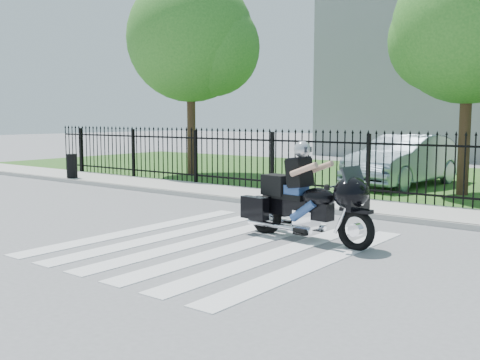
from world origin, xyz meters
The scene contains 12 objects.
ground centered at (0.00, 0.00, 0.00)m, with size 120.00×120.00×0.00m, color slate.
crosswalk centered at (0.00, 0.00, 0.01)m, with size 5.00×5.50×0.01m, color silver, non-canonical shape.
sidewalk centered at (0.00, 5.00, 0.06)m, with size 40.00×2.00×0.12m, color #ADAAA3.
curb centered at (0.00, 4.00, 0.06)m, with size 40.00×0.12×0.12m, color #ADAAA3.
grass_strip centered at (0.00, 12.00, 0.01)m, with size 40.00×12.00×0.02m, color #26521C.
iron_fence centered at (0.00, 6.00, 0.90)m, with size 26.00×0.04×1.80m.
tree_left centered at (-8.50, 8.50, 5.17)m, with size 4.80×4.80×7.58m.
tree_mid centered at (1.50, 9.00, 4.67)m, with size 4.20×4.20×6.78m.
building_tall centered at (-3.00, 26.00, 6.00)m, with size 15.00×10.00×12.00m, color gray.
motorcycle_rider centered at (1.00, 1.21, 0.75)m, with size 2.77×1.08×1.84m.
parked_car centered at (-0.65, 10.07, 0.84)m, with size 1.74×4.98×1.64m, color #8B9FAF.
litter_bin centered at (-10.25, 4.30, 0.54)m, with size 0.37×0.37×0.83m, color black.
Camera 1 is at (6.23, -7.39, 2.22)m, focal length 42.00 mm.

